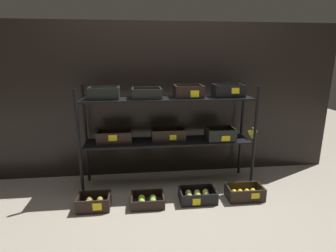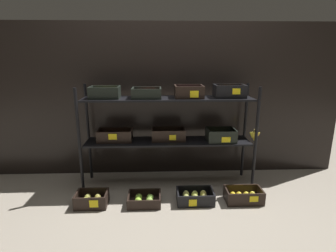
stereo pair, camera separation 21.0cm
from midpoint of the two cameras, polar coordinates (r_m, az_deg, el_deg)
ground_plane at (r=3.18m, az=1.94°, el=-12.13°), size 10.00×10.00×0.00m
storefront_wall at (r=3.27m, az=1.57°, el=5.40°), size 4.24×0.12×1.82m
display_rack at (r=2.92m, az=2.28°, el=1.63°), size 1.97×0.41×1.14m
crate_ground_pear at (r=2.82m, az=-13.77°, el=-15.10°), size 0.31×0.22×0.14m
crate_ground_apple_green at (r=2.78m, az=-2.83°, el=-15.47°), size 0.33×0.25×0.10m
crate_ground_center_pear at (r=2.82m, az=7.97°, el=-14.80°), size 0.37×0.24×0.12m
crate_ground_lemon at (r=2.94m, az=17.82°, el=-14.14°), size 0.37×0.22×0.14m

